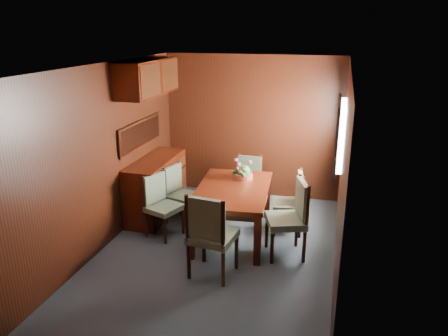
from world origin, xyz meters
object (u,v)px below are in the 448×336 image
(sideboard, at_px, (156,187))
(chair_right_near, at_px, (292,214))
(chair_head, at_px, (210,232))
(dining_table, at_px, (233,195))
(flower_centerpiece, at_px, (243,170))
(chair_left_near, at_px, (160,202))

(sideboard, distance_m, chair_right_near, 2.32)
(chair_head, bearing_deg, dining_table, 97.67)
(sideboard, bearing_deg, flower_centerpiece, -2.07)
(flower_centerpiece, bearing_deg, chair_right_near, -41.60)
(chair_head, bearing_deg, sideboard, 138.70)
(sideboard, xyz_separation_m, chair_left_near, (0.34, -0.65, 0.05))
(chair_head, height_order, flower_centerpiece, chair_head)
(flower_centerpiece, bearing_deg, chair_left_near, -150.05)
(sideboard, distance_m, chair_head, 2.05)
(chair_right_near, height_order, chair_head, chair_head)
(chair_left_near, xyz_separation_m, chair_head, (0.99, -0.89, 0.09))
(chair_head, distance_m, flower_centerpiece, 1.52)
(chair_left_near, distance_m, flower_centerpiece, 1.26)
(chair_head, bearing_deg, flower_centerpiece, 95.64)
(chair_right_near, bearing_deg, chair_left_near, 67.95)
(chair_right_near, bearing_deg, chair_head, 113.75)
(dining_table, relative_size, chair_left_near, 1.81)
(dining_table, distance_m, chair_left_near, 1.02)
(dining_table, height_order, chair_head, chair_head)
(dining_table, height_order, chair_left_near, chair_left_near)
(chair_head, xyz_separation_m, flower_centerpiece, (0.05, 1.49, 0.28))
(sideboard, height_order, chair_left_near, same)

